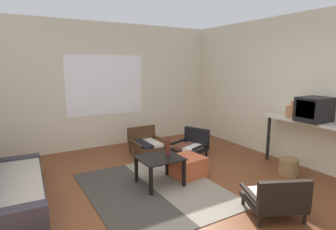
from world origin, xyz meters
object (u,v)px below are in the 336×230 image
Objects in this scene: ottoman_orange at (187,166)px; crt_television at (314,109)px; console_shelf at (305,127)px; clay_vase at (293,111)px; armchair_striped_foreground at (276,199)px; coffee_table at (160,162)px; armchair_by_window at (146,142)px; glass_bottle at (168,147)px; wicker_basket at (288,167)px; couch at (8,187)px; armchair_corner at (192,144)px.

crt_television is at bearing -29.08° from ottoman_orange.
clay_vase reaches higher than console_shelf.
armchair_striped_foreground is 1.66× the size of crt_television.
clay_vase is (0.00, 0.38, -0.09)m from crt_television.
clay_vase reaches higher than coffee_table.
armchair_by_window is 1.53m from glass_bottle.
ottoman_orange is at bearing 96.83° from armchair_striped_foreground.
crt_television is (1.77, -0.99, 0.94)m from ottoman_orange.
clay_vase is at bearing -14.44° from glass_bottle.
armchair_striped_foreground is at bearing -155.34° from console_shelf.
crt_television reaches higher than wicker_basket.
ottoman_orange is at bearing 8.45° from coffee_table.
glass_bottle is at bearing 157.54° from wicker_basket.
armchair_by_window is at bearing 21.22° from couch.
wicker_basket is at bearing -144.31° from clay_vase.
clay_vase is at bearing 89.52° from crt_television.
coffee_table is 2.01× the size of wicker_basket.
console_shelf reaches higher than armchair_by_window.
clay_vase reaches higher than ottoman_orange.
clay_vase is at bearing 90.00° from console_shelf.
armchair_striped_foreground is 2.02m from clay_vase.
armchair_corner is 2.06m from console_shelf.
coffee_table is at bearing 161.67° from console_shelf.
glass_bottle is (0.16, 0.03, 0.21)m from coffee_table.
console_shelf reaches higher than armchair_striped_foreground.
coffee_table is 2.48m from clay_vase.
glass_bottle is (-0.39, -0.05, 0.40)m from ottoman_orange.
armchair_corner is 2.34× the size of wicker_basket.
couch is 7.12× the size of clay_vase.
couch is 4.09× the size of ottoman_orange.
wicker_basket is (4.02, -1.27, -0.08)m from couch.
clay_vase is at bearing 35.69° from wicker_basket.
coffee_table is 2.61m from crt_television.
armchair_corner is at bearing 6.08° from couch.
clay_vase is (0.00, 0.25, 0.22)m from console_shelf.
ottoman_orange is 1.60× the size of wicker_basket.
console_shelf is 0.34m from crt_television.
wicker_basket is at bearing 30.54° from armchair_striped_foreground.
clay_vase is (2.33, -0.53, 0.65)m from coffee_table.
armchair_by_window is (2.48, 0.96, 0.03)m from couch.
ottoman_orange is 1.69m from wicker_basket.
armchair_by_window is at bearing 139.26° from armchair_corner.
coffee_table reaches higher than wicker_basket.
ottoman_orange is 2.07m from console_shelf.
armchair_striped_foreground is 0.52× the size of console_shelf.
armchair_by_window reaches higher than coffee_table.
armchair_by_window is 3.14m from crt_television.
console_shelf reaches higher than ottoman_orange.
console_shelf is at bearing -25.70° from ottoman_orange.
wicker_basket is (2.03, -0.74, -0.22)m from coffee_table.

